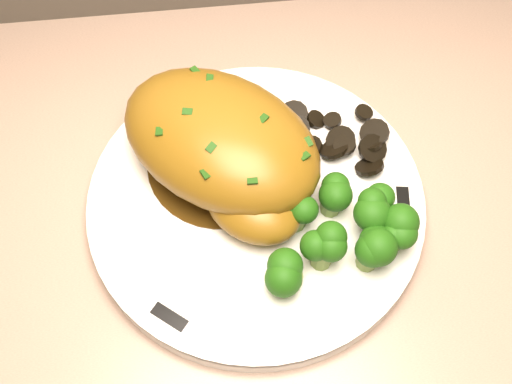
{
  "coord_description": "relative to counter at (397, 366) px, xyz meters",
  "views": [
    {
      "loc": [
        -0.16,
        1.46,
        1.33
      ],
      "look_at": [
        -0.13,
        1.73,
        0.85
      ],
      "focal_mm": 45.0,
      "sensor_mm": 36.0,
      "label": 1
    }
  ],
  "objects": [
    {
      "name": "counter",
      "position": [
        0.0,
        0.0,
        0.0
      ],
      "size": [
        1.91,
        0.64,
        0.95
      ],
      "color": "#4C3822",
      "rests_on": "ground"
    },
    {
      "name": "plate",
      "position": [
        -0.2,
        0.06,
        0.42
      ],
      "size": [
        0.37,
        0.37,
        0.02
      ],
      "primitive_type": "cylinder",
      "rotation": [
        0.0,
        0.0,
        -0.32
      ],
      "color": "white",
      "rests_on": "counter"
    },
    {
      "name": "rim_accent_0",
      "position": [
        -0.07,
        0.04,
        0.43
      ],
      "size": [
        0.02,
        0.03,
        0.0
      ],
      "primitive_type": "cube",
      "rotation": [
        0.0,
        0.0,
        1.42
      ],
      "color": "black",
      "rests_on": "plate"
    },
    {
      "name": "rim_accent_1",
      "position": [
        -0.24,
        0.17,
        0.43
      ],
      "size": [
        0.03,
        0.02,
        0.0
      ],
      "primitive_type": "cube",
      "rotation": [
        0.0,
        0.0,
        3.52
      ],
      "color": "black",
      "rests_on": "plate"
    },
    {
      "name": "rim_accent_2",
      "position": [
        -0.27,
        -0.04,
        0.43
      ],
      "size": [
        0.03,
        0.03,
        0.0
      ],
      "primitive_type": "cube",
      "rotation": [
        0.0,
        0.0,
        5.61
      ],
      "color": "black",
      "rests_on": "plate"
    },
    {
      "name": "gravy_pool",
      "position": [
        -0.22,
        0.09,
        0.43
      ],
      "size": [
        0.13,
        0.13,
        0.0
      ],
      "primitive_type": "cylinder",
      "color": "#3E270B",
      "rests_on": "plate"
    },
    {
      "name": "chicken_breast",
      "position": [
        -0.22,
        0.09,
        0.46
      ],
      "size": [
        0.22,
        0.22,
        0.07
      ],
      "rotation": [
        0.0,
        0.0,
        -0.71
      ],
      "color": "#885D17",
      "rests_on": "plate"
    },
    {
      "name": "mushroom_pile",
      "position": [
        -0.13,
        0.1,
        0.43
      ],
      "size": [
        0.1,
        0.08,
        0.03
      ],
      "color": "black",
      "rests_on": "plate"
    },
    {
      "name": "broccoli_florets",
      "position": [
        -0.13,
        0.01,
        0.45
      ],
      "size": [
        0.12,
        0.09,
        0.04
      ],
      "rotation": [
        0.0,
        0.0,
        0.02
      ],
      "color": "olive",
      "rests_on": "plate"
    }
  ]
}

